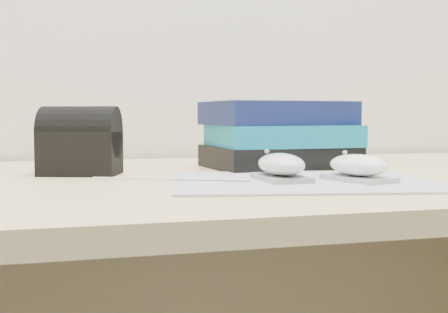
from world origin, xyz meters
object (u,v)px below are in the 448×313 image
object	(u,v)px
book_stack	(279,135)
mouse_rear	(281,167)
pouch	(80,142)
mouse_front	(359,168)
desk	(241,304)

from	to	relation	value
book_stack	mouse_rear	bearing A→B (deg)	-110.00
pouch	mouse_front	bearing A→B (deg)	-31.52
mouse_front	mouse_rear	bearing A→B (deg)	160.10
pouch	mouse_rear	bearing A→B (deg)	-35.34
desk	pouch	bearing A→B (deg)	177.45
desk	pouch	xyz separation A→B (m)	(-0.27, 0.01, 0.29)
desk	book_stack	world-z (taller)	book_stack
mouse_rear	mouse_front	size ratio (longest dim) A/B	0.93
mouse_front	pouch	bearing A→B (deg)	148.48
desk	book_stack	xyz separation A→B (m)	(0.08, 0.04, 0.29)
mouse_rear	book_stack	xyz separation A→B (m)	(0.08, 0.22, 0.04)
desk	mouse_front	bearing A→B (deg)	-64.04
mouse_rear	book_stack	size ratio (longest dim) A/B	0.42
desk	mouse_front	world-z (taller)	mouse_front
desk	pouch	world-z (taller)	pouch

